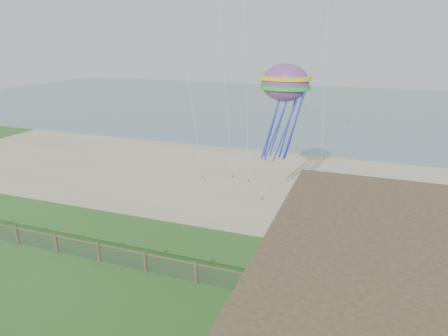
{
  "coord_description": "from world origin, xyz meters",
  "views": [
    {
      "loc": [
        7.48,
        -10.31,
        12.11
      ],
      "look_at": [
        0.8,
        8.0,
        5.76
      ],
      "focal_mm": 32.0,
      "sensor_mm": 36.0,
      "label": 1
    }
  ],
  "objects": [
    {
      "name": "sand_beach",
      "position": [
        0.0,
        22.0,
        0.0
      ],
      "size": [
        72.0,
        20.0,
        0.02
      ],
      "primitive_type": "cube",
      "color": "tan",
      "rests_on": "ground"
    },
    {
      "name": "ocean",
      "position": [
        0.0,
        66.0,
        0.0
      ],
      "size": [
        160.0,
        68.0,
        0.02
      ],
      "primitive_type": "cube",
      "color": "slate",
      "rests_on": "ground"
    },
    {
      "name": "chainlink_fence",
      "position": [
        0.0,
        6.0,
        0.55
      ],
      "size": [
        36.2,
        0.2,
        1.25
      ],
      "primitive_type": null,
      "color": "#4F3B2C",
      "rests_on": "ground"
    },
    {
      "name": "octopus_kite",
      "position": [
        2.33,
        15.06,
        7.69
      ],
      "size": [
        3.9,
        3.32,
        6.79
      ],
      "primitive_type": null,
      "rotation": [
        0.0,
        0.0,
        -0.35
      ],
      "color": "red"
    }
  ]
}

